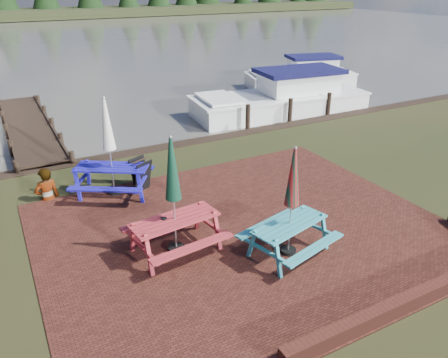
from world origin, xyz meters
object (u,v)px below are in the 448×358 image
picnic_table_blue (111,162)px  jetty (29,126)px  boat_near (283,100)px  picnic_table_teal (290,219)px  picnic_table_red (174,214)px  chalkboard (141,175)px  boat_far (302,77)px  person (43,169)px

picnic_table_blue → jetty: bearing=133.0°
jetty → boat_near: size_ratio=1.14×
boat_near → picnic_table_blue: bearing=123.9°
picnic_table_teal → picnic_table_blue: size_ratio=0.91×
picnic_table_red → chalkboard: picnic_table_red is taller
chalkboard → boat_near: bearing=5.5°
picnic_table_blue → boat_near: picnic_table_blue is taller
boat_near → boat_far: boat_near is taller
picnic_table_teal → jetty: 12.13m
picnic_table_red → picnic_table_blue: size_ratio=0.97×
person → jetty: bearing=-102.9°
picnic_table_red → chalkboard: (0.31, 3.16, -0.44)m
picnic_table_teal → picnic_table_blue: bearing=104.8°
picnic_table_blue → jetty: 7.16m
picnic_table_teal → picnic_table_red: bearing=135.6°
person → picnic_table_teal: bearing=118.8°
picnic_table_teal → boat_far: bearing=37.5°
picnic_table_teal → jetty: (-3.86, 11.48, -0.72)m
chalkboard → jetty: bearing=81.3°
boat_far → boat_near: bearing=148.7°
boat_near → boat_far: (3.94, 3.75, -0.07)m
picnic_table_blue → person: picnic_table_blue is taller
picnic_table_teal → chalkboard: (-1.74, 4.36, -0.37)m
picnic_table_red → picnic_table_blue: 3.33m
picnic_table_red → boat_near: (8.39, 7.98, -0.47)m
boat_far → person: 16.44m
picnic_table_teal → boat_near: bearing=41.4°
picnic_table_teal → person: bearing=115.4°
boat_near → person: 11.27m
chalkboard → boat_far: 14.76m
picnic_table_teal → chalkboard: size_ratio=2.68×
picnic_table_teal → person: 6.47m
picnic_table_blue → jetty: size_ratio=0.29×
picnic_table_blue → jetty: (-1.39, 6.98, -0.81)m
boat_near → chalkboard: bearing=126.8°
boat_far → picnic_table_teal: bearing=156.6°
picnic_table_red → boat_near: bearing=37.1°
jetty → boat_far: size_ratio=1.46×
chalkboard → person: (-2.37, 0.63, 0.40)m
picnic_table_teal → boat_far: 16.53m
jetty → picnic_table_teal: bearing=-71.4°
chalkboard → person: size_ratio=0.51×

